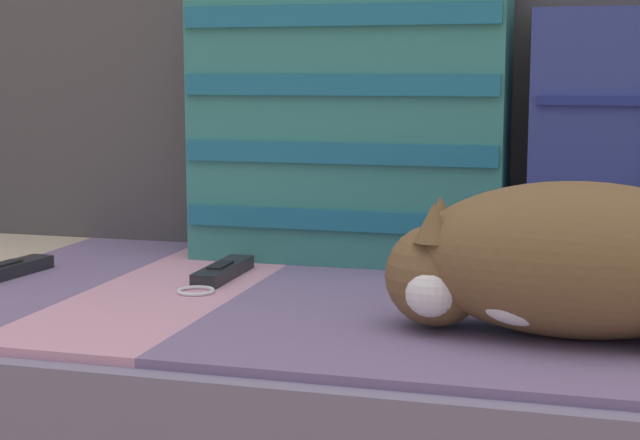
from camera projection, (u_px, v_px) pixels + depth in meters
couch at (329, 438)px, 1.32m from camera, size 1.89×0.81×0.41m
sofa_backrest at (384, 97)px, 1.58m from camera, size 1.85×0.14×0.48m
throw_pillow_striped at (348, 117)px, 1.45m from camera, size 0.47×0.14×0.43m
sleeping_cat at (558, 263)px, 1.04m from camera, size 0.42×0.19×0.17m
game_remote_near at (221, 272)px, 1.34m from camera, size 0.05×0.20×0.02m
game_remote_far at (7, 271)px, 1.35m from camera, size 0.07×0.19×0.02m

